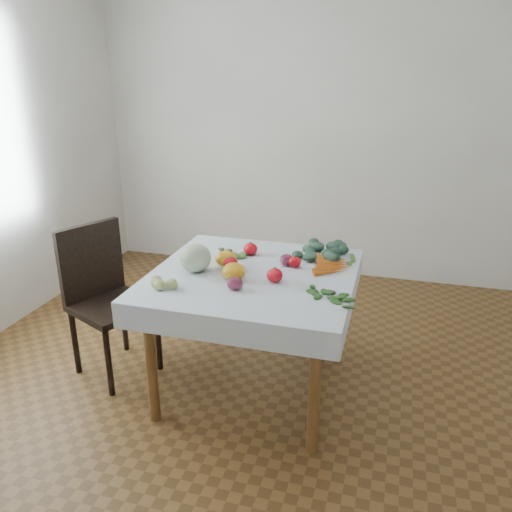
{
  "coord_description": "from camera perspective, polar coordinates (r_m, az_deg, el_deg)",
  "views": [
    {
      "loc": [
        0.73,
        -2.49,
        1.82
      ],
      "look_at": [
        -0.01,
        0.1,
        0.82
      ],
      "focal_mm": 35.0,
      "sensor_mm": 36.0,
      "label": 1
    }
  ],
  "objects": [
    {
      "name": "onion_a",
      "position": [
        2.9,
        3.53,
        -0.45
      ],
      "size": [
        0.1,
        0.1,
        0.07
      ],
      "primitive_type": "ellipsoid",
      "rotation": [
        0.0,
        0.0,
        0.32
      ],
      "color": "#5A1931",
      "rests_on": "tablecloth"
    },
    {
      "name": "kale_bunch",
      "position": [
        3.1,
        8.17,
        0.55
      ],
      "size": [
        0.38,
        0.28,
        0.05
      ],
      "color": "#355743",
      "rests_on": "tablecloth"
    },
    {
      "name": "dill_bunch",
      "position": [
        3.05,
        -2.98,
        0.14
      ],
      "size": [
        0.21,
        0.16,
        0.02
      ],
      "color": "#4E7234",
      "rests_on": "tablecloth"
    },
    {
      "name": "carrot_bunch",
      "position": [
        2.91,
        8.82,
        -1.04
      ],
      "size": [
        0.2,
        0.31,
        0.03
      ],
      "color": "orange",
      "rests_on": "tablecloth"
    },
    {
      "name": "tomato_b",
      "position": [
        2.67,
        2.14,
        -2.21
      ],
      "size": [
        0.09,
        0.09,
        0.08
      ],
      "primitive_type": "ellipsoid",
      "rotation": [
        0.0,
        0.0,
        -0.04
      ],
      "color": "red",
      "rests_on": "tablecloth"
    },
    {
      "name": "back_wall",
      "position": [
        4.57,
        6.94,
        14.34
      ],
      "size": [
        4.0,
        0.04,
        2.7
      ],
      "primitive_type": "cube",
      "color": "white",
      "rests_on": "ground"
    },
    {
      "name": "heirloom_back",
      "position": [
        2.9,
        -3.46,
        -0.28
      ],
      "size": [
        0.13,
        0.13,
        0.09
      ],
      "primitive_type": "ellipsoid",
      "rotation": [
        0.0,
        0.0,
        0.05
      ],
      "color": "gold",
      "rests_on": "tablecloth"
    },
    {
      "name": "heirloom_front",
      "position": [
        2.71,
        -2.55,
        -1.75
      ],
      "size": [
        0.14,
        0.14,
        0.09
      ],
      "primitive_type": "ellipsoid",
      "rotation": [
        0.0,
        0.0,
        0.05
      ],
      "color": "gold",
      "rests_on": "tablecloth"
    },
    {
      "name": "tomato_a",
      "position": [
        3.07,
        -0.64,
        0.82
      ],
      "size": [
        0.11,
        0.11,
        0.08
      ],
      "primitive_type": "ellipsoid",
      "rotation": [
        0.0,
        0.0,
        -0.42
      ],
      "color": "red",
      "rests_on": "tablecloth"
    },
    {
      "name": "table",
      "position": [
        2.84,
        -0.32,
        -3.83
      ],
      "size": [
        1.0,
        1.0,
        0.75
      ],
      "color": "brown",
      "rests_on": "ground"
    },
    {
      "name": "ground",
      "position": [
        3.17,
        -0.29,
        -14.67
      ],
      "size": [
        4.0,
        4.0,
        0.0
      ],
      "primitive_type": "plane",
      "color": "brown"
    },
    {
      "name": "onion_b",
      "position": [
        2.58,
        -2.44,
        -3.15
      ],
      "size": [
        0.1,
        0.1,
        0.07
      ],
      "primitive_type": "ellipsoid",
      "rotation": [
        0.0,
        0.0,
        0.21
      ],
      "color": "#5A1931",
      "rests_on": "tablecloth"
    },
    {
      "name": "tomatillo_cluster",
      "position": [
        2.66,
        -11.01,
        -3.02
      ],
      "size": [
        0.14,
        0.11,
        0.05
      ],
      "color": "#BAC672",
      "rests_on": "tablecloth"
    },
    {
      "name": "tomato_c",
      "position": [
        2.84,
        -2.93,
        -0.83
      ],
      "size": [
        0.11,
        0.11,
        0.07
      ],
      "primitive_type": "ellipsoid",
      "rotation": [
        0.0,
        0.0,
        0.39
      ],
      "color": "red",
      "rests_on": "tablecloth"
    },
    {
      "name": "tomato_d",
      "position": [
        2.88,
        4.44,
        -0.67
      ],
      "size": [
        0.1,
        0.1,
        0.06
      ],
      "primitive_type": "ellipsoid",
      "rotation": [
        0.0,
        0.0,
        -0.36
      ],
      "color": "red",
      "rests_on": "tablecloth"
    },
    {
      "name": "tablecloth",
      "position": [
        2.81,
        -0.32,
        -1.98
      ],
      "size": [
        1.12,
        1.12,
        0.01
      ],
      "primitive_type": "cube",
      "color": "white",
      "rests_on": "table"
    },
    {
      "name": "chair",
      "position": [
        3.25,
        -17.03,
        -3.74
      ],
      "size": [
        0.57,
        0.57,
        0.95
      ],
      "color": "black",
      "rests_on": "ground"
    },
    {
      "name": "cabbage",
      "position": [
        2.82,
        -6.95,
        -0.2
      ],
      "size": [
        0.19,
        0.19,
        0.16
      ],
      "primitive_type": "ellipsoid",
      "rotation": [
        0.0,
        0.0,
        0.07
      ],
      "color": "beige",
      "rests_on": "tablecloth"
    },
    {
      "name": "basil_bunch",
      "position": [
        2.52,
        8.68,
        -4.67
      ],
      "size": [
        0.27,
        0.23,
        0.01
      ],
      "color": "#275219",
      "rests_on": "tablecloth"
    }
  ]
}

